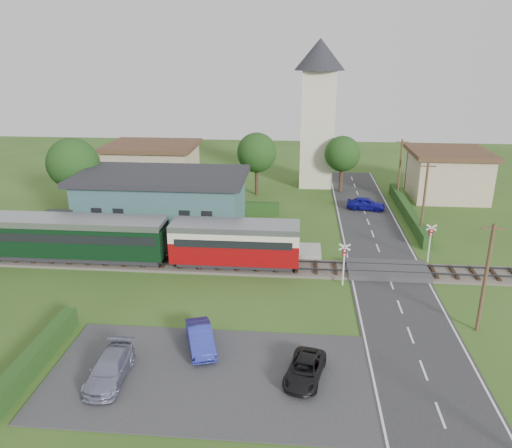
# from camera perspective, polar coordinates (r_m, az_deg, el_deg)

# --- Properties ---
(ground) EXTENTS (120.00, 120.00, 0.00)m
(ground) POSITION_cam_1_polar(r_m,az_deg,el_deg) (37.84, 0.04, -6.31)
(ground) COLOR #2D4C19
(railway_track) EXTENTS (76.00, 3.20, 0.49)m
(railway_track) POSITION_cam_1_polar(r_m,az_deg,el_deg) (39.60, 0.30, -4.91)
(railway_track) COLOR #4C443D
(railway_track) RESTS_ON ground
(road) EXTENTS (6.00, 70.00, 0.05)m
(road) POSITION_cam_1_polar(r_m,az_deg,el_deg) (38.36, 15.20, -6.64)
(road) COLOR #28282B
(road) RESTS_ON ground
(car_park) EXTENTS (17.00, 9.00, 0.08)m
(car_park) POSITION_cam_1_polar(r_m,az_deg,el_deg) (27.77, -5.47, -16.87)
(car_park) COLOR #333335
(car_park) RESTS_ON ground
(crossing_deck) EXTENTS (6.20, 3.40, 0.45)m
(crossing_deck) POSITION_cam_1_polar(r_m,az_deg,el_deg) (40.06, 14.76, -5.13)
(crossing_deck) COLOR #333335
(crossing_deck) RESTS_ON ground
(platform) EXTENTS (30.00, 3.00, 0.45)m
(platform) POSITION_cam_1_polar(r_m,az_deg,el_deg) (44.33, -12.35, -2.49)
(platform) COLOR gray
(platform) RESTS_ON ground
(equipment_hut) EXTENTS (2.30, 2.30, 2.55)m
(equipment_hut) POSITION_cam_1_polar(r_m,az_deg,el_deg) (46.80, -21.88, -0.31)
(equipment_hut) COLOR beige
(equipment_hut) RESTS_ON platform
(station_building) EXTENTS (16.00, 9.00, 5.30)m
(station_building) POSITION_cam_1_polar(r_m,az_deg,el_deg) (48.77, -10.59, 2.73)
(station_building) COLOR #3F5D62
(station_building) RESTS_ON ground
(train) EXTENTS (43.20, 2.90, 3.40)m
(train) POSITION_cam_1_polar(r_m,az_deg,el_deg) (44.32, -24.46, -1.15)
(train) COLOR #232328
(train) RESTS_ON ground
(church_tower) EXTENTS (6.00, 6.00, 17.60)m
(church_tower) POSITION_cam_1_polar(r_m,az_deg,el_deg) (62.29, 7.12, 13.58)
(church_tower) COLOR beige
(church_tower) RESTS_ON ground
(house_west) EXTENTS (10.80, 8.80, 5.50)m
(house_west) POSITION_cam_1_polar(r_m,az_deg,el_deg) (63.13, -11.67, 6.56)
(house_west) COLOR tan
(house_west) RESTS_ON ground
(house_east) EXTENTS (8.80, 8.80, 5.50)m
(house_east) POSITION_cam_1_polar(r_m,az_deg,el_deg) (61.91, 21.00, 5.42)
(house_east) COLOR tan
(house_east) RESTS_ON ground
(hedge_carpark) EXTENTS (0.80, 9.00, 1.20)m
(hedge_carpark) POSITION_cam_1_polar(r_m,az_deg,el_deg) (30.48, -23.90, -13.76)
(hedge_carpark) COLOR #193814
(hedge_carpark) RESTS_ON ground
(hedge_roadside) EXTENTS (0.80, 18.00, 1.20)m
(hedge_roadside) POSITION_cam_1_polar(r_m,az_deg,el_deg) (53.59, 16.93, 1.38)
(hedge_roadside) COLOR #193814
(hedge_roadside) RESTS_ON ground
(hedge_station) EXTENTS (22.00, 0.80, 1.30)m
(hedge_station) POSITION_cam_1_polar(r_m,az_deg,el_deg) (53.52, -9.20, 2.03)
(hedge_station) COLOR #193814
(hedge_station) RESTS_ON ground
(tree_a) EXTENTS (5.20, 5.20, 8.00)m
(tree_a) POSITION_cam_1_polar(r_m,az_deg,el_deg) (54.32, -20.21, 6.50)
(tree_a) COLOR #332316
(tree_a) RESTS_ON ground
(tree_b) EXTENTS (4.60, 4.60, 7.34)m
(tree_b) POSITION_cam_1_polar(r_m,az_deg,el_deg) (58.30, 0.08, 8.15)
(tree_b) COLOR #332316
(tree_b) RESTS_ON ground
(tree_c) EXTENTS (4.20, 4.20, 6.78)m
(tree_c) POSITION_cam_1_polar(r_m,az_deg,el_deg) (60.32, 9.85, 7.89)
(tree_c) COLOR #332316
(tree_c) RESTS_ON ground
(utility_pole_b) EXTENTS (1.40, 0.22, 7.00)m
(utility_pole_b) POSITION_cam_1_polar(r_m,az_deg,el_deg) (32.73, 24.75, -5.53)
(utility_pole_b) COLOR #473321
(utility_pole_b) RESTS_ON ground
(utility_pole_c) EXTENTS (1.40, 0.22, 7.00)m
(utility_pole_c) POSITION_cam_1_polar(r_m,az_deg,el_deg) (47.13, 18.66, 2.62)
(utility_pole_c) COLOR #473321
(utility_pole_c) RESTS_ON ground
(utility_pole_d) EXTENTS (1.40, 0.22, 7.00)m
(utility_pole_d) POSITION_cam_1_polar(r_m,az_deg,el_deg) (58.48, 16.10, 6.02)
(utility_pole_d) COLOR #473321
(utility_pole_d) RESTS_ON ground
(crossing_signal_near) EXTENTS (0.84, 0.28, 3.28)m
(crossing_signal_near) POSITION_cam_1_polar(r_m,az_deg,el_deg) (36.63, 10.04, -3.86)
(crossing_signal_near) COLOR silver
(crossing_signal_near) RESTS_ON ground
(crossing_signal_far) EXTENTS (0.84, 0.28, 3.28)m
(crossing_signal_far) POSITION_cam_1_polar(r_m,az_deg,el_deg) (42.28, 19.30, -1.47)
(crossing_signal_far) COLOR silver
(crossing_signal_far) RESTS_ON ground
(streetlamp_west) EXTENTS (0.30, 0.30, 5.15)m
(streetlamp_west) POSITION_cam_1_polar(r_m,az_deg,el_deg) (60.95, -19.36, 5.64)
(streetlamp_west) COLOR #3F3F47
(streetlamp_west) RESTS_ON ground
(streetlamp_east) EXTENTS (0.30, 0.30, 5.15)m
(streetlamp_east) POSITION_cam_1_polar(r_m,az_deg,el_deg) (63.75, 16.86, 6.48)
(streetlamp_east) COLOR #3F3F47
(streetlamp_east) RESTS_ON ground
(car_on_road) EXTENTS (4.22, 2.21, 1.37)m
(car_on_road) POSITION_cam_1_polar(r_m,az_deg,el_deg) (54.75, 12.44, 2.30)
(car_on_road) COLOR #110E85
(car_on_road) RESTS_ON road
(car_park_blue) EXTENTS (2.53, 4.12, 1.28)m
(car_park_blue) POSITION_cam_1_polar(r_m,az_deg,el_deg) (29.57, -6.38, -12.82)
(car_park_blue) COLOR #27309C
(car_park_blue) RESTS_ON car_park
(car_park_silver) EXTENTS (1.88, 4.39, 1.26)m
(car_park_silver) POSITION_cam_1_polar(r_m,az_deg,el_deg) (28.06, -16.39, -15.58)
(car_park_silver) COLOR gray
(car_park_silver) RESTS_ON car_park
(car_park_dark) EXTENTS (2.51, 4.06, 1.05)m
(car_park_dark) POSITION_cam_1_polar(r_m,az_deg,el_deg) (27.24, 5.60, -16.23)
(car_park_dark) COLOR black
(car_park_dark) RESTS_ON car_park
(pedestrian_near) EXTENTS (0.78, 0.57, 1.98)m
(pedestrian_near) POSITION_cam_1_polar(r_m,az_deg,el_deg) (41.65, -3.12, -1.70)
(pedestrian_near) COLOR gray
(pedestrian_near) RESTS_ON platform
(pedestrian_far) EXTENTS (0.73, 0.90, 1.75)m
(pedestrian_far) POSITION_cam_1_polar(r_m,az_deg,el_deg) (46.08, -21.54, -1.12)
(pedestrian_far) COLOR gray
(pedestrian_far) RESTS_ON platform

